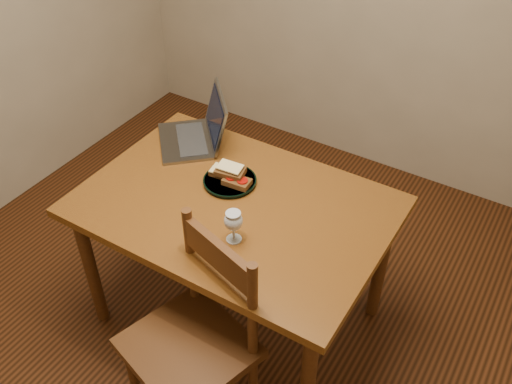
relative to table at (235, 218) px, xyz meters
The scene contains 9 objects.
floor 0.67m from the table, 160.09° to the right, with size 3.20×3.20×0.02m, color black.
table is the anchor object (origin of this frame).
chair 0.55m from the table, 74.56° to the right, with size 0.55×0.54×0.48m.
plate 0.17m from the table, 131.71° to the left, with size 0.24×0.24×0.02m, color black.
sandwich_cheese 0.21m from the table, 138.94° to the left, with size 0.12×0.07×0.04m, color #381E0C, non-canonical shape.
sandwich_tomato 0.16m from the table, 117.03° to the left, with size 0.12×0.07×0.04m, color #381E0C, non-canonical shape.
sandwich_top 0.21m from the table, 130.20° to the left, with size 0.13×0.07×0.04m, color #381E0C, non-canonical shape.
milk_glass 0.27m from the table, 57.04° to the right, with size 0.07×0.07×0.14m, color white, non-canonical shape.
laptop 0.52m from the table, 142.86° to the left, with size 0.46×0.46×0.25m.
Camera 1 is at (1.12, -1.47, 2.32)m, focal length 40.00 mm.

